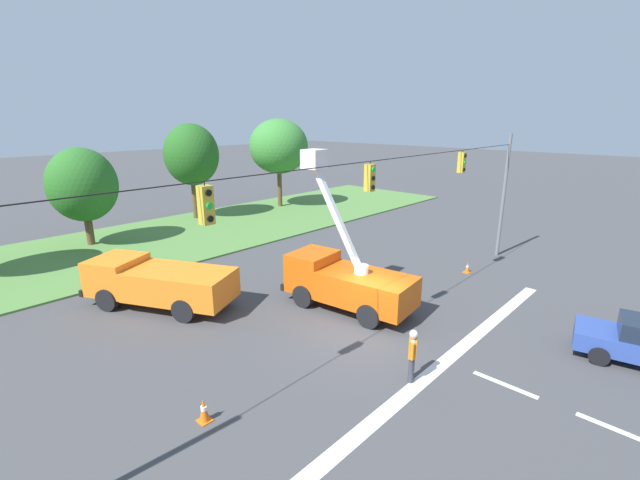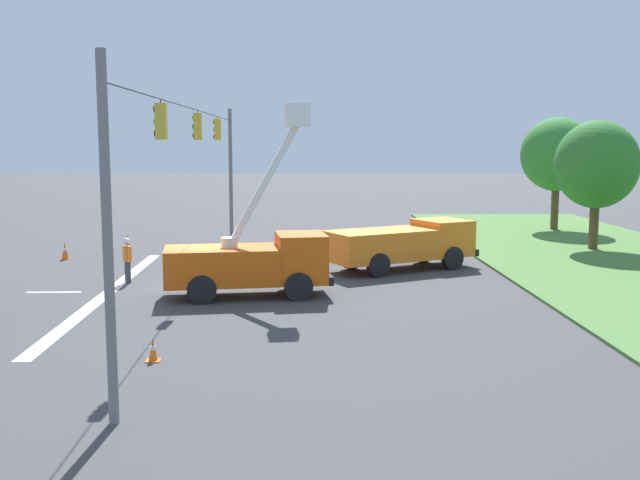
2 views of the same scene
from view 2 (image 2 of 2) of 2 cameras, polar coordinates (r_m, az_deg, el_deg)
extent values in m
plane|color=#424244|center=(27.99, -9.09, -3.89)|extent=(200.00, 200.00, 0.00)
cube|color=silver|center=(28.62, -15.78, -3.82)|extent=(17.60, 0.50, 0.01)
cube|color=silver|center=(29.17, -19.60, -3.76)|extent=(0.20, 2.00, 0.01)
cylinder|color=slate|center=(40.41, -6.82, 4.79)|extent=(0.20, 0.20, 7.20)
cylinder|color=slate|center=(14.78, -15.88, -0.13)|extent=(0.20, 0.20, 7.20)
cylinder|color=black|center=(27.47, -9.38, 9.74)|extent=(26.00, 0.03, 0.03)
cylinder|color=black|center=(34.29, -7.82, 9.23)|extent=(0.02, 0.02, 0.10)
cube|color=gold|center=(34.28, -7.81, 8.34)|extent=(0.32, 0.28, 0.96)
cylinder|color=black|center=(34.30, -8.08, 8.87)|extent=(0.16, 0.05, 0.16)
cylinder|color=green|center=(34.29, -8.07, 8.34)|extent=(0.16, 0.05, 0.16)
cylinder|color=black|center=(34.29, -8.06, 7.80)|extent=(0.16, 0.05, 0.16)
cylinder|color=black|center=(27.66, -9.32, 9.62)|extent=(0.02, 0.02, 0.10)
cube|color=gold|center=(27.65, -9.30, 8.52)|extent=(0.32, 0.28, 0.96)
cylinder|color=green|center=(27.68, -9.64, 9.18)|extent=(0.16, 0.05, 0.16)
cylinder|color=black|center=(27.67, -9.63, 8.51)|extent=(0.16, 0.05, 0.16)
cylinder|color=black|center=(27.67, -9.61, 7.85)|extent=(0.16, 0.05, 0.16)
cylinder|color=black|center=(20.50, -12.06, 10.32)|extent=(0.02, 0.02, 0.10)
cube|color=gold|center=(20.48, -12.01, 8.84)|extent=(0.32, 0.28, 0.96)
cylinder|color=black|center=(20.52, -12.49, 9.71)|extent=(0.16, 0.05, 0.16)
cylinder|color=green|center=(20.51, -12.46, 8.82)|extent=(0.16, 0.05, 0.16)
cylinder|color=black|center=(20.50, -12.43, 7.93)|extent=(0.16, 0.05, 0.16)
cylinder|color=brown|center=(48.32, 17.45, 2.29)|extent=(0.46, 0.46, 2.74)
ellipsoid|color=#387F33|center=(48.15, 17.61, 6.24)|extent=(4.62, 4.34, 4.49)
cylinder|color=brown|center=(40.19, 20.14, 1.06)|extent=(0.46, 0.46, 2.57)
ellipsoid|color=#33752D|center=(39.98, 20.34, 5.42)|extent=(4.18, 4.12, 4.39)
cube|color=#D6560F|center=(26.65, -7.50, -1.94)|extent=(2.70, 4.21, 1.28)
cube|color=#D6560F|center=(26.82, -1.45, -1.34)|extent=(2.33, 1.95, 1.72)
cube|color=#1E2838|center=(26.86, -0.19, -0.67)|extent=(1.88, 0.34, 0.77)
cube|color=black|center=(27.07, 0.51, -2.78)|extent=(2.22, 0.44, 0.30)
cylinder|color=black|center=(27.94, -2.17, -2.77)|extent=(0.40, 1.03, 1.00)
cylinder|color=black|center=(25.94, -1.65, -3.57)|extent=(0.40, 1.03, 1.00)
cylinder|color=black|center=(27.76, -8.99, -2.93)|extent=(0.40, 1.03, 1.00)
cylinder|color=black|center=(25.75, -9.00, -3.75)|extent=(0.40, 1.03, 1.00)
cylinder|color=silver|center=(26.53, -6.92, -0.19)|extent=(0.60, 0.60, 0.36)
cube|color=white|center=(26.41, -4.33, 4.17)|extent=(0.57, 2.66, 4.48)
cube|color=white|center=(26.50, -1.71, 9.46)|extent=(0.99, 0.91, 0.80)
cube|color=orange|center=(31.73, 4.66, -0.39)|extent=(4.13, 5.10, 1.26)
cube|color=orange|center=(33.57, 9.30, 0.22)|extent=(2.89, 2.75, 1.55)
cube|color=#1E2838|center=(33.96, 10.22, 0.74)|extent=(1.83, 0.99, 0.70)
cube|color=black|center=(34.30, 10.67, -0.72)|extent=(2.17, 1.20, 0.30)
cylinder|color=black|center=(34.38, 7.83, -0.89)|extent=(0.70, 1.02, 1.00)
cylinder|color=black|center=(32.68, 10.06, -1.38)|extent=(0.70, 1.02, 1.00)
cylinder|color=black|center=(32.31, 2.40, -1.37)|extent=(0.70, 1.02, 1.00)
cylinder|color=black|center=(30.50, 4.47, -1.92)|extent=(0.70, 1.02, 1.00)
cylinder|color=#383842|center=(30.12, -14.38, -2.40)|extent=(0.18, 0.18, 0.85)
cylinder|color=#383842|center=(30.31, -14.49, -2.34)|extent=(0.18, 0.18, 0.85)
cube|color=orange|center=(30.10, -14.48, -1.01)|extent=(0.47, 0.40, 0.60)
cube|color=silver|center=(30.10, -14.48, -1.01)|extent=(0.41, 0.27, 0.62)
cylinder|color=orange|center=(29.84, -14.34, -1.02)|extent=(0.11, 0.11, 0.55)
cylinder|color=orange|center=(30.35, -14.62, -0.89)|extent=(0.11, 0.11, 0.55)
sphere|color=tan|center=(30.04, -14.51, -0.20)|extent=(0.22, 0.22, 0.22)
sphere|color=white|center=(30.03, -14.51, -0.08)|extent=(0.26, 0.26, 0.26)
cube|color=orange|center=(19.53, -12.59, -8.96)|extent=(0.36, 0.36, 0.03)
cone|color=orange|center=(19.44, -12.61, -8.11)|extent=(0.23, 0.23, 0.57)
cylinder|color=white|center=(19.44, -12.61, -8.03)|extent=(0.14, 0.14, 0.10)
cube|color=orange|center=(37.03, -18.83, -1.38)|extent=(0.36, 0.36, 0.03)
cone|color=orange|center=(36.97, -18.86, -0.75)|extent=(0.32, 0.32, 0.79)
cylinder|color=white|center=(36.96, -18.86, -0.69)|extent=(0.20, 0.20, 0.14)
cube|color=orange|center=(39.71, -14.44, -0.64)|extent=(0.36, 0.36, 0.03)
cone|color=orange|center=(39.66, -14.46, -0.09)|extent=(0.30, 0.30, 0.74)
cylinder|color=white|center=(39.66, -14.46, -0.03)|extent=(0.18, 0.18, 0.13)
cube|color=orange|center=(35.18, -7.41, -1.49)|extent=(0.36, 0.36, 0.03)
cone|color=orange|center=(35.13, -7.42, -0.90)|extent=(0.28, 0.28, 0.70)
cylinder|color=white|center=(35.12, -7.42, -0.85)|extent=(0.17, 0.17, 0.13)
camera|label=1|loc=(41.74, -19.69, 10.67)|focal=24.00mm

